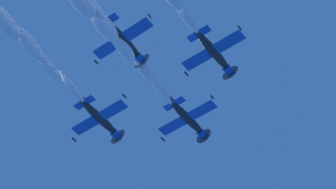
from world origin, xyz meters
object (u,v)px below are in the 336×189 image
(airplane_left_wingman, at_px, (101,120))
(airplane_slot_tail, at_px, (125,41))
(airplane_lead, at_px, (189,120))
(airplane_right_wingman, at_px, (215,53))

(airplane_left_wingman, height_order, airplane_slot_tail, airplane_slot_tail)
(airplane_lead, bearing_deg, airplane_right_wingman, -157.33)
(airplane_lead, relative_size, airplane_right_wingman, 1.01)
(airplane_lead, xyz_separation_m, airplane_right_wingman, (-10.81, -4.51, -2.45))
(airplane_lead, xyz_separation_m, airplane_slot_tail, (-13.70, 7.43, -1.90))
(airplane_lead, distance_m, airplane_right_wingman, 11.96)
(airplane_right_wingman, height_order, airplane_slot_tail, airplane_slot_tail)
(airplane_left_wingman, distance_m, airplane_slot_tail, 12.27)
(airplane_lead, bearing_deg, airplane_slot_tail, 151.52)
(airplane_lead, distance_m, airplane_slot_tail, 15.70)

